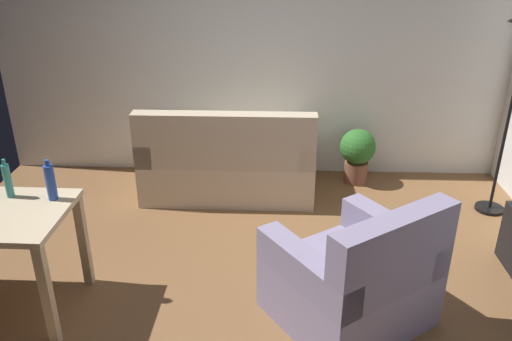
% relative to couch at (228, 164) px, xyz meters
% --- Properties ---
extents(ground_plane, '(5.20, 4.40, 0.02)m').
position_rel_couch_xyz_m(ground_plane, '(0.22, -1.59, -0.32)').
color(ground_plane, brown).
extents(wall_rear, '(5.20, 0.10, 2.70)m').
position_rel_couch_xyz_m(wall_rear, '(0.22, 0.61, 1.04)').
color(wall_rear, white).
rests_on(wall_rear, ground_plane).
extents(couch, '(1.64, 0.84, 0.92)m').
position_rel_couch_xyz_m(couch, '(0.00, 0.00, 0.00)').
color(couch, beige).
rests_on(couch, ground_plane).
extents(potted_plant, '(0.36, 0.36, 0.57)m').
position_rel_couch_xyz_m(potted_plant, '(1.29, 0.31, 0.02)').
color(potted_plant, brown).
rests_on(potted_plant, ground_plane).
extents(armchair, '(1.22, 1.21, 0.92)m').
position_rel_couch_xyz_m(armchair, '(0.99, -1.82, 0.01)').
color(armchair, gray).
rests_on(armchair, ground_plane).
extents(bottle_tall, '(0.05, 0.05, 0.27)m').
position_rel_couch_xyz_m(bottle_tall, '(-1.30, -1.59, 0.57)').
color(bottle_tall, teal).
rests_on(bottle_tall, desk).
extents(bottle_blue, '(0.06, 0.06, 0.28)m').
position_rel_couch_xyz_m(bottle_blue, '(-1.00, -1.62, 0.58)').
color(bottle_blue, '#2347A3').
rests_on(bottle_blue, desk).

